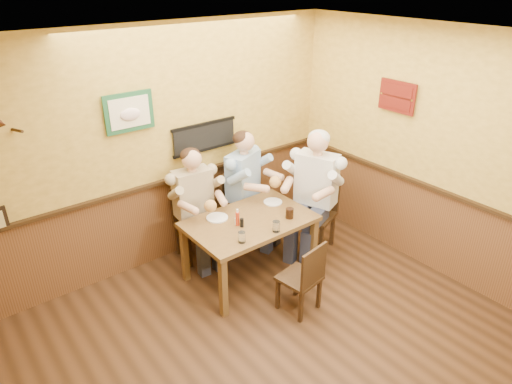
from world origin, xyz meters
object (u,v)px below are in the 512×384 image
(dining_table, at_px, (250,227))
(diner_white_elder, at_px, (315,198))
(chair_near_side, at_px, (299,276))
(pepper_shaker, at_px, (242,223))
(water_glass_left, at_px, (242,237))
(salt_shaker, at_px, (236,221))
(chair_back_left, at_px, (195,225))
(hot_sauce_bottle, at_px, (238,218))
(water_glass_mid, at_px, (276,226))
(diner_blue_polo, at_px, (243,193))
(chair_back_right, at_px, (243,207))
(chair_right_end, at_px, (314,213))
(diner_tan_shirt, at_px, (194,211))
(cola_tumbler, at_px, (290,213))

(dining_table, distance_m, diner_white_elder, 1.00)
(chair_near_side, bearing_deg, pepper_shaker, -82.40)
(diner_white_elder, relative_size, pepper_shaker, 14.26)
(water_glass_left, distance_m, salt_shaker, 0.36)
(chair_back_left, bearing_deg, water_glass_left, -88.09)
(water_glass_left, bearing_deg, salt_shaker, 63.16)
(hot_sauce_bottle, bearing_deg, dining_table, 4.21)
(water_glass_mid, bearing_deg, chair_back_left, 108.34)
(diner_white_elder, distance_m, pepper_shaker, 1.16)
(diner_blue_polo, bearing_deg, salt_shaker, -152.86)
(chair_near_side, height_order, diner_blue_polo, diner_blue_polo)
(dining_table, height_order, salt_shaker, salt_shaker)
(water_glass_mid, relative_size, hot_sauce_bottle, 0.68)
(chair_back_right, bearing_deg, hot_sauce_bottle, -151.87)
(chair_back_left, height_order, chair_right_end, chair_right_end)
(diner_white_elder, distance_m, water_glass_left, 1.38)
(water_glass_left, relative_size, pepper_shaker, 1.17)
(chair_right_end, height_order, hot_sauce_bottle, chair_right_end)
(diner_blue_polo, bearing_deg, water_glass_left, -148.73)
(chair_right_end, distance_m, diner_tan_shirt, 1.51)
(chair_back_right, distance_m, chair_near_side, 1.51)
(diner_blue_polo, height_order, water_glass_mid, diner_blue_polo)
(dining_table, bearing_deg, salt_shaker, 178.62)
(dining_table, relative_size, diner_tan_shirt, 1.07)
(diner_white_elder, bearing_deg, diner_tan_shirt, -141.96)
(hot_sauce_bottle, distance_m, salt_shaker, 0.05)
(diner_blue_polo, relative_size, diner_white_elder, 0.95)
(water_glass_left, bearing_deg, chair_right_end, 12.01)
(water_glass_mid, bearing_deg, chair_right_end, 20.19)
(diner_tan_shirt, xyz_separation_m, water_glass_left, (-0.05, -1.04, 0.16))
(chair_back_right, bearing_deg, cola_tumbler, -113.74)
(diner_blue_polo, distance_m, water_glass_mid, 1.12)
(diner_white_elder, distance_m, water_glass_mid, 0.99)
(chair_back_right, relative_size, salt_shaker, 11.87)
(chair_right_end, height_order, chair_near_side, chair_right_end)
(dining_table, bearing_deg, chair_back_left, 112.10)
(diner_blue_polo, distance_m, hot_sauce_bottle, 0.93)
(chair_back_left, height_order, chair_near_side, chair_back_left)
(pepper_shaker, bearing_deg, chair_near_side, -73.82)
(salt_shaker, bearing_deg, water_glass_left, -116.84)
(diner_white_elder, bearing_deg, diner_blue_polo, -162.38)
(diner_blue_polo, bearing_deg, chair_back_left, 155.12)
(chair_near_side, xyz_separation_m, pepper_shaker, (-0.21, 0.71, 0.39))
(diner_tan_shirt, relative_size, salt_shaker, 16.20)
(chair_back_right, xyz_separation_m, water_glass_left, (-0.76, -1.00, 0.33))
(chair_near_side, relative_size, hot_sauce_bottle, 4.66)
(chair_near_side, xyz_separation_m, cola_tumbler, (0.33, 0.54, 0.40))
(hot_sauce_bottle, height_order, pepper_shaker, hot_sauce_bottle)
(chair_back_left, xyz_separation_m, water_glass_mid, (0.36, -1.10, 0.35))
(dining_table, relative_size, hot_sauce_bottle, 7.89)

